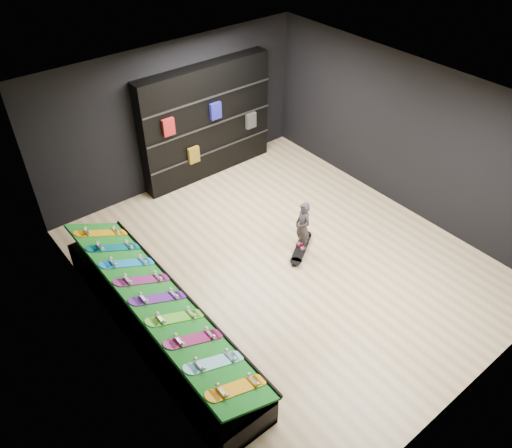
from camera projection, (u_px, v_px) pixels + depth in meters
floor at (285, 262)px, 8.93m from camera, size 6.00×7.00×0.01m
ceiling at (292, 107)px, 7.05m from camera, size 6.00×7.00×0.01m
wall_back at (174, 116)px, 10.12m from camera, size 6.00×0.02×3.00m
wall_front at (486, 328)px, 5.86m from camera, size 6.00×0.02×3.00m
wall_left at (117, 276)px, 6.52m from camera, size 0.02×7.00×3.00m
wall_right at (406, 136)px, 9.45m from camera, size 0.02×7.00×3.00m
display_rack at (159, 322)px, 7.53m from camera, size 0.90×4.50×0.50m
turf_ramp at (158, 300)px, 7.26m from camera, size 0.92×4.50×0.46m
back_shelving at (206, 122)px, 10.51m from camera, size 3.06×0.36×2.45m
floor_skateboard at (301, 249)px, 9.14m from camera, size 0.94×0.72×0.09m
child at (302, 235)px, 8.93m from camera, size 0.19×0.25×0.59m
display_board_0 at (237, 388)px, 6.10m from camera, size 0.93×0.22×0.50m
display_board_1 at (214, 362)px, 6.38m from camera, size 0.93×0.22×0.50m
display_board_2 at (194, 339)px, 6.67m from camera, size 0.93×0.22×0.50m
display_board_3 at (175, 318)px, 6.96m from camera, size 0.93×0.22×0.50m
display_board_4 at (158, 298)px, 7.25m from camera, size 0.93×0.22×0.50m
display_board_5 at (142, 280)px, 7.54m from camera, size 0.93×0.22×0.50m
display_board_6 at (128, 263)px, 7.83m from camera, size 0.93×0.22×0.50m
display_board_7 at (114, 248)px, 8.12m from camera, size 0.93×0.22×0.50m
display_board_8 at (101, 233)px, 8.41m from camera, size 0.93×0.22×0.50m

